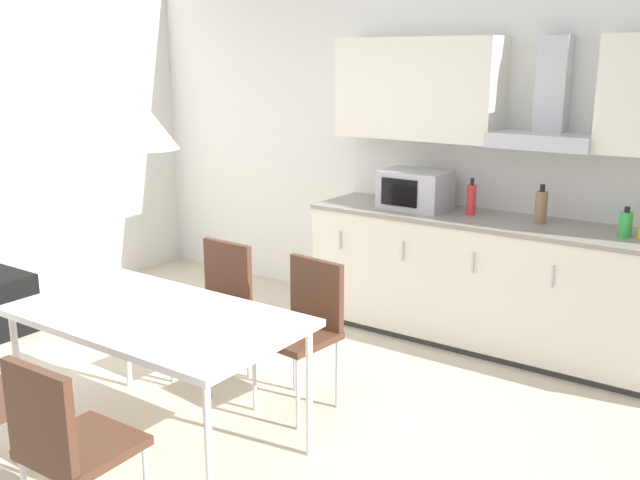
{
  "coord_description": "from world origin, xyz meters",
  "views": [
    {
      "loc": [
        2.46,
        -2.51,
        2.0
      ],
      "look_at": [
        0.23,
        0.66,
        1.0
      ],
      "focal_mm": 40.0,
      "sensor_mm": 36.0,
      "label": 1
    }
  ],
  "objects": [
    {
      "name": "bottle_green",
      "position": [
        1.55,
        2.08,
        1.0
      ],
      "size": [
        0.08,
        0.08,
        0.19
      ],
      "color": "green",
      "rests_on": "kitchen_counter"
    },
    {
      "name": "backsplash_tile",
      "position": [
        0.95,
        2.4,
        1.15
      ],
      "size": [
        3.16,
        0.02,
        0.47
      ],
      "primitive_type": "cube",
      "color": "silver",
      "rests_on": "kitchen_counter"
    },
    {
      "name": "bottle_brown",
      "position": [
        0.99,
        2.16,
        1.03
      ],
      "size": [
        0.08,
        0.08,
        0.26
      ],
      "color": "brown",
      "rests_on": "kitchen_counter"
    },
    {
      "name": "pendant_lamp",
      "position": [
        -0.17,
        -0.2,
        1.68
      ],
      "size": [
        0.32,
        0.32,
        0.22
      ],
      "primitive_type": "cone",
      "color": "silver"
    },
    {
      "name": "chair_near_right",
      "position": [
        0.17,
        -1.01,
        0.53
      ],
      "size": [
        0.41,
        0.41,
        0.87
      ],
      "color": "#4C2D1E",
      "rests_on": "ground_plane"
    },
    {
      "name": "ground_plane",
      "position": [
        0.0,
        0.0,
        -0.01
      ],
      "size": [
        8.27,
        7.25,
        0.02
      ],
      "primitive_type": "cube",
      "color": "beige"
    },
    {
      "name": "chair_far_left",
      "position": [
        -0.51,
        0.6,
        0.53
      ],
      "size": [
        0.41,
        0.41,
        0.87
      ],
      "color": "#4C2D1E",
      "rests_on": "ground_plane"
    },
    {
      "name": "microwave",
      "position": [
        0.08,
        2.1,
        1.06
      ],
      "size": [
        0.48,
        0.35,
        0.28
      ],
      "color": "#ADADB2",
      "rests_on": "kitchen_counter"
    },
    {
      "name": "chair_far_right",
      "position": [
        0.17,
        0.6,
        0.53
      ],
      "size": [
        0.44,
        0.44,
        0.87
      ],
      "color": "#4C2D1E",
      "rests_on": "ground_plane"
    },
    {
      "name": "dining_table",
      "position": [
        -0.17,
        -0.2,
        0.69
      ],
      "size": [
        1.51,
        0.85,
        0.74
      ],
      "color": "white",
      "rests_on": "ground_plane"
    },
    {
      "name": "upper_wall_cabinets",
      "position": [
        0.95,
        2.25,
        1.76
      ],
      "size": [
        3.16,
        0.4,
        0.73
      ],
      "color": "silver"
    },
    {
      "name": "wall_back",
      "position": [
        0.0,
        2.47,
        1.42
      ],
      "size": [
        6.61,
        0.1,
        2.84
      ],
      "primitive_type": "cube",
      "color": "silver",
      "rests_on": "ground_plane"
    },
    {
      "name": "kitchen_counter",
      "position": [
        0.95,
        2.1,
        0.46
      ],
      "size": [
        3.18,
        0.66,
        0.92
      ],
      "color": "#333333",
      "rests_on": "ground_plane"
    },
    {
      "name": "bottle_red",
      "position": [
        0.5,
        2.14,
        1.03
      ],
      "size": [
        0.06,
        0.06,
        0.26
      ],
      "color": "red",
      "rests_on": "kitchen_counter"
    }
  ]
}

